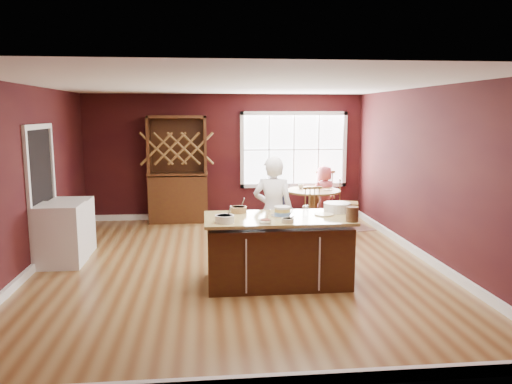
% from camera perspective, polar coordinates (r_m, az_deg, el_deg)
% --- Properties ---
extents(room_shell, '(7.00, 7.00, 7.00)m').
position_cam_1_polar(room_shell, '(7.41, -2.35, 1.68)').
color(room_shell, olive).
rests_on(room_shell, ground).
extents(window, '(2.36, 0.10, 1.66)m').
position_cam_1_polar(window, '(11.01, 4.34, 4.85)').
color(window, white).
rests_on(window, room_shell).
extents(doorway, '(0.08, 1.26, 2.13)m').
position_cam_1_polar(doorway, '(8.42, -23.22, -0.40)').
color(doorway, white).
rests_on(doorway, room_shell).
extents(kitchen_island, '(1.96, 1.03, 0.92)m').
position_cam_1_polar(kitchen_island, '(6.81, 2.47, -6.81)').
color(kitchen_island, '#40260E').
rests_on(kitchen_island, ground).
extents(dining_table, '(1.12, 1.12, 0.75)m').
position_cam_1_polar(dining_table, '(10.23, 6.53, -0.96)').
color(dining_table, olive).
rests_on(dining_table, ground).
extents(baker, '(0.70, 0.56, 1.67)m').
position_cam_1_polar(baker, '(7.48, 1.98, -2.25)').
color(baker, white).
rests_on(baker, ground).
extents(layer_cake, '(0.31, 0.31, 0.13)m').
position_cam_1_polar(layer_cake, '(6.75, 3.04, -2.21)').
color(layer_cake, silver).
rests_on(layer_cake, kitchen_island).
extents(bowl_blue, '(0.24, 0.24, 0.09)m').
position_cam_1_polar(bowl_blue, '(6.35, -3.61, -3.08)').
color(bowl_blue, white).
rests_on(bowl_blue, kitchen_island).
extents(bowl_yellow, '(0.22, 0.22, 0.08)m').
position_cam_1_polar(bowl_yellow, '(6.96, -1.99, -2.03)').
color(bowl_yellow, '#A0774D').
rests_on(bowl_yellow, kitchen_island).
extents(bowl_pink, '(0.15, 0.15, 0.06)m').
position_cam_1_polar(bowl_pink, '(6.28, 1.07, -3.39)').
color(bowl_pink, silver).
rests_on(bowl_pink, kitchen_island).
extents(bowl_olive, '(0.16, 0.16, 0.06)m').
position_cam_1_polar(bowl_olive, '(6.33, 3.63, -3.27)').
color(bowl_olive, '#C9AF8D').
rests_on(bowl_olive, kitchen_island).
extents(drinking_glass, '(0.08, 0.08, 0.16)m').
position_cam_1_polar(drinking_glass, '(6.68, 5.68, -2.22)').
color(drinking_glass, silver).
rests_on(drinking_glass, kitchen_island).
extents(dinner_plate, '(0.26, 0.26, 0.02)m').
position_cam_1_polar(dinner_plate, '(6.86, 7.79, -2.56)').
color(dinner_plate, '#FFEDBC').
rests_on(dinner_plate, kitchen_island).
extents(white_tub, '(0.37, 0.37, 0.13)m').
position_cam_1_polar(white_tub, '(7.11, 9.25, -1.73)').
color(white_tub, silver).
rests_on(white_tub, kitchen_island).
extents(stoneware_crock, '(0.16, 0.16, 0.19)m').
position_cam_1_polar(stoneware_crock, '(6.50, 10.93, -2.50)').
color(stoneware_crock, '#4B3A20').
rests_on(stoneware_crock, kitchen_island).
extents(rug, '(2.35, 2.01, 0.01)m').
position_cam_1_polar(rug, '(10.33, 6.47, -3.84)').
color(rug, brown).
rests_on(rug, ground).
extents(chair_east, '(0.49, 0.51, 0.99)m').
position_cam_1_polar(chair_east, '(10.47, 10.50, -1.05)').
color(chair_east, brown).
rests_on(chair_east, ground).
extents(chair_south, '(0.43, 0.41, 0.92)m').
position_cam_1_polar(chair_south, '(9.48, 6.75, -2.21)').
color(chair_south, brown).
rests_on(chair_south, ground).
extents(chair_north, '(0.51, 0.49, 1.09)m').
position_cam_1_polar(chair_north, '(11.03, 7.51, -0.19)').
color(chair_north, brown).
rests_on(chair_north, ground).
extents(seated_woman, '(0.69, 0.58, 1.20)m').
position_cam_1_polar(seated_woman, '(10.70, 7.79, -0.19)').
color(seated_woman, '#C34E5B').
rests_on(seated_woman, ground).
extents(high_chair, '(0.43, 0.43, 0.90)m').
position_cam_1_polar(high_chair, '(10.34, 2.26, -1.26)').
color(high_chair, '#151E38').
rests_on(high_chair, ground).
extents(toddler, '(0.18, 0.14, 0.26)m').
position_cam_1_polar(toddler, '(10.39, 2.09, 0.79)').
color(toddler, '#8CA5BF').
rests_on(toddler, high_chair).
extents(table_plate, '(0.19, 0.19, 0.01)m').
position_cam_1_polar(table_plate, '(10.18, 8.14, 0.23)').
color(table_plate, beige).
rests_on(table_plate, dining_table).
extents(table_cup, '(0.12, 0.12, 0.09)m').
position_cam_1_polar(table_cup, '(10.34, 5.15, 0.64)').
color(table_cup, white).
rests_on(table_cup, dining_table).
extents(hutch, '(1.23, 0.51, 2.25)m').
position_cam_1_polar(hutch, '(10.63, -8.93, 2.59)').
color(hutch, '#3A2616').
rests_on(hutch, ground).
extents(washer, '(0.65, 0.63, 0.94)m').
position_cam_1_polar(washer, '(8.13, -21.41, -4.59)').
color(washer, white).
rests_on(washer, ground).
extents(dryer, '(0.63, 0.61, 0.91)m').
position_cam_1_polar(dryer, '(8.73, -20.30, -3.72)').
color(dryer, silver).
rests_on(dryer, ground).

